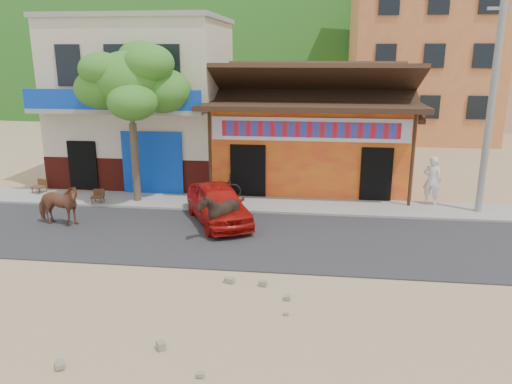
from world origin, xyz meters
TOP-DOWN VIEW (x-y plane):
  - ground at (0.00, 0.00)m, footprint 120.00×120.00m
  - road at (0.00, 2.50)m, footprint 60.00×5.00m
  - sidewalk at (0.00, 6.00)m, footprint 60.00×2.00m
  - dance_club at (2.00, 10.00)m, footprint 8.00×6.00m
  - cafe_building at (-5.50, 10.00)m, footprint 7.00×6.00m
  - apartment_front at (9.00, 24.00)m, footprint 9.00×9.00m
  - hillside at (0.00, 70.00)m, footprint 100.00×40.00m
  - tree at (-4.60, 5.80)m, footprint 3.00×3.00m
  - utility_pole at (8.20, 6.00)m, footprint 0.24×0.24m
  - cow_tan at (-6.28, 2.89)m, footprint 1.73×0.87m
  - cow_dark at (-0.67, 2.46)m, footprint 1.53×1.41m
  - red_car at (-1.00, 3.88)m, footprint 3.19×4.22m
  - scooter at (-1.50, 6.30)m, footprint 1.92×1.03m
  - pedestrian at (6.64, 6.70)m, footprint 0.80×0.68m
  - cafe_chair_left at (-9.00, 6.35)m, footprint 0.58×0.58m
  - cafe_chair_right at (-6.00, 5.30)m, footprint 0.48×0.48m

SIDE VIEW (x-z plane):
  - ground at x=0.00m, z-range 0.00..0.00m
  - road at x=0.00m, z-range 0.00..0.04m
  - sidewalk at x=0.00m, z-range 0.00..0.12m
  - cafe_chair_right at x=-6.00m, z-range 0.12..1.05m
  - scooter at x=-1.50m, z-range 0.12..1.08m
  - cafe_chair_left at x=-9.00m, z-range 0.12..1.13m
  - red_car at x=-1.00m, z-range 0.04..1.38m
  - cow_tan at x=-6.28m, z-range 0.04..1.46m
  - cow_dark at x=-0.67m, z-range 0.04..1.53m
  - pedestrian at x=6.64m, z-range 0.12..1.97m
  - dance_club at x=2.00m, z-range 0.00..3.60m
  - tree at x=-4.60m, z-range 0.12..6.12m
  - cafe_building at x=-5.50m, z-range 0.00..7.00m
  - utility_pole at x=8.20m, z-range 0.12..8.12m
  - apartment_front at x=9.00m, z-range 0.00..12.00m
  - hillside at x=0.00m, z-range 0.00..24.00m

